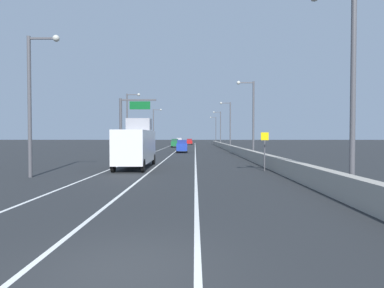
# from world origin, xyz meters

# --- Properties ---
(ground_plane) EXTENTS (320.00, 320.00, 0.00)m
(ground_plane) POSITION_xyz_m (0.00, 64.00, 0.00)
(ground_plane) COLOR #26282B
(lane_stripe_left) EXTENTS (0.16, 130.00, 0.00)m
(lane_stripe_left) POSITION_xyz_m (-5.50, 55.00, 0.00)
(lane_stripe_left) COLOR silver
(lane_stripe_left) RESTS_ON ground_plane
(lane_stripe_center) EXTENTS (0.16, 130.00, 0.00)m
(lane_stripe_center) POSITION_xyz_m (-2.00, 55.00, 0.00)
(lane_stripe_center) COLOR silver
(lane_stripe_center) RESTS_ON ground_plane
(lane_stripe_right) EXTENTS (0.16, 130.00, 0.00)m
(lane_stripe_right) POSITION_xyz_m (1.50, 55.00, 0.00)
(lane_stripe_right) COLOR silver
(lane_stripe_right) RESTS_ON ground_plane
(jersey_barrier_right) EXTENTS (0.60, 120.00, 1.10)m
(jersey_barrier_right) POSITION_xyz_m (7.76, 40.00, 0.55)
(jersey_barrier_right) COLOR #9E998E
(jersey_barrier_right) RESTS_ON ground_plane
(overhead_sign_gantry) EXTENTS (4.68, 0.36, 7.50)m
(overhead_sign_gantry) POSITION_xyz_m (-7.26, 33.47, 4.73)
(overhead_sign_gantry) COLOR #47474C
(overhead_sign_gantry) RESTS_ON ground_plane
(speed_advisory_sign) EXTENTS (0.60, 0.11, 3.00)m
(speed_advisory_sign) POSITION_xyz_m (6.86, 18.10, 1.76)
(speed_advisory_sign) COLOR #4C4C51
(speed_advisory_sign) RESTS_ON ground_plane
(lamp_post_right_near) EXTENTS (2.14, 0.44, 9.30)m
(lamp_post_right_near) POSITION_xyz_m (8.42, 8.19, 5.39)
(lamp_post_right_near) COLOR #4C4C51
(lamp_post_right_near) RESTS_ON ground_plane
(lamp_post_right_second) EXTENTS (2.14, 0.44, 9.30)m
(lamp_post_right_second) POSITION_xyz_m (8.16, 31.29, 5.39)
(lamp_post_right_second) COLOR #4C4C51
(lamp_post_right_second) RESTS_ON ground_plane
(lamp_post_right_third) EXTENTS (2.14, 0.44, 9.30)m
(lamp_post_right_third) POSITION_xyz_m (7.99, 54.40, 5.39)
(lamp_post_right_third) COLOR #4C4C51
(lamp_post_right_third) RESTS_ON ground_plane
(lamp_post_right_fourth) EXTENTS (2.14, 0.44, 9.30)m
(lamp_post_right_fourth) POSITION_xyz_m (7.99, 77.50, 5.39)
(lamp_post_right_fourth) COLOR #4C4C51
(lamp_post_right_fourth) RESTS_ON ground_plane
(lamp_post_right_fifth) EXTENTS (2.14, 0.44, 9.30)m
(lamp_post_right_fifth) POSITION_xyz_m (8.30, 100.60, 5.39)
(lamp_post_right_fifth) COLOR #4C4C51
(lamp_post_right_fifth) RESTS_ON ground_plane
(lamp_post_left_near) EXTENTS (2.14, 0.44, 9.30)m
(lamp_post_left_near) POSITION_xyz_m (-9.13, 14.19, 5.39)
(lamp_post_left_near) COLOR #4C4C51
(lamp_post_left_near) RESTS_ON ground_plane
(lamp_post_left_mid) EXTENTS (2.14, 0.44, 9.30)m
(lamp_post_left_mid) POSITION_xyz_m (-8.73, 41.91, 5.39)
(lamp_post_left_mid) COLOR #4C4C51
(lamp_post_left_mid) RESTS_ON ground_plane
(lamp_post_left_far) EXTENTS (2.14, 0.44, 9.30)m
(lamp_post_left_far) POSITION_xyz_m (-8.35, 69.64, 5.39)
(lamp_post_left_far) COLOR #4C4C51
(lamp_post_left_far) RESTS_ON ground_plane
(car_white_0) EXTENTS (1.88, 4.44, 2.14)m
(car_white_0) POSITION_xyz_m (-3.54, 93.91, 1.06)
(car_white_0) COLOR white
(car_white_0) RESTS_ON ground_plane
(car_red_1) EXTENTS (1.98, 4.31, 1.87)m
(car_red_1) POSITION_xyz_m (-0.32, 93.22, 0.93)
(car_red_1) COLOR red
(car_red_1) RESTS_ON ground_plane
(car_green_2) EXTENTS (1.83, 4.32, 2.05)m
(car_green_2) POSITION_xyz_m (-3.37, 69.47, 1.02)
(car_green_2) COLOR #196033
(car_green_2) RESTS_ON ground_plane
(car_blue_3) EXTENTS (1.88, 4.44, 2.10)m
(car_blue_3) POSITION_xyz_m (-0.69, 45.26, 1.04)
(car_blue_3) COLOR #1E389E
(car_blue_3) RESTS_ON ground_plane
(box_truck) EXTENTS (2.56, 8.07, 4.30)m
(box_truck) POSITION_xyz_m (-3.59, 20.45, 1.96)
(box_truck) COLOR silver
(box_truck) RESTS_ON ground_plane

